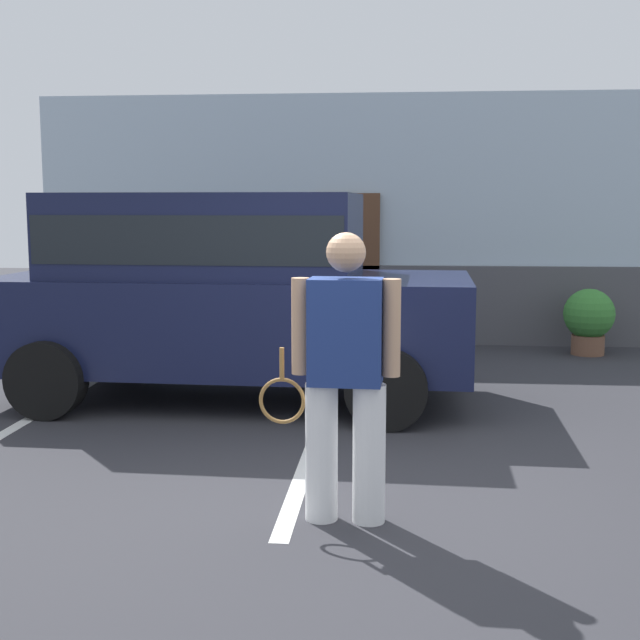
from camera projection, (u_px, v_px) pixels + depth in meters
ground_plane at (336, 503)px, 5.58m from camera, size 40.00×40.00×0.00m
parking_stripe_0 at (7, 432)px, 7.33m from camera, size 0.12×4.40×0.01m
parking_stripe_1 at (315, 440)px, 7.09m from camera, size 0.12×4.40×0.01m
house_frontage at (370, 227)px, 12.02m from camera, size 9.39×0.40×3.46m
parked_suv at (224, 286)px, 8.42m from camera, size 4.67×2.30×2.05m
tennis_player_man at (345, 374)px, 5.17m from camera, size 0.91×0.29×1.78m
potted_plant_by_porch at (589, 318)px, 11.07m from camera, size 0.66×0.66×0.86m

